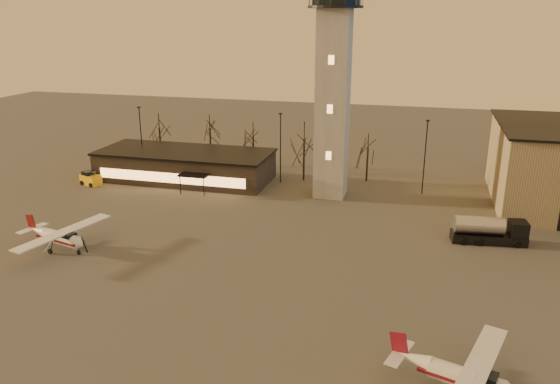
% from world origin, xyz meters
% --- Properties ---
extents(ground, '(220.00, 220.00, 0.00)m').
position_xyz_m(ground, '(0.00, 0.00, 0.00)').
color(ground, '#403D3B').
rests_on(ground, ground).
extents(control_tower, '(6.80, 6.80, 32.60)m').
position_xyz_m(control_tower, '(0.00, 30.00, 16.33)').
color(control_tower, gray).
rests_on(control_tower, ground).
extents(terminal, '(25.40, 12.20, 4.30)m').
position_xyz_m(terminal, '(-21.99, 31.98, 2.16)').
color(terminal, black).
rests_on(terminal, ground).
extents(light_poles, '(58.50, 12.25, 10.14)m').
position_xyz_m(light_poles, '(0.50, 31.00, 5.41)').
color(light_poles, black).
rests_on(light_poles, ground).
extents(tree_row, '(37.20, 9.20, 8.80)m').
position_xyz_m(tree_row, '(-13.70, 39.16, 5.94)').
color(tree_row, black).
rests_on(tree_row, ground).
extents(cessna_front, '(9.19, 11.32, 3.15)m').
position_xyz_m(cessna_front, '(15.57, -8.22, 1.08)').
color(cessna_front, silver).
rests_on(cessna_front, ground).
extents(cessna_rear, '(9.15, 11.42, 3.16)m').
position_xyz_m(cessna_rear, '(-23.52, 4.92, 1.08)').
color(cessna_rear, white).
rests_on(cessna_rear, ground).
extents(fuel_truck, '(7.89, 3.26, 2.85)m').
position_xyz_m(fuel_truck, '(19.13, 18.47, 1.13)').
color(fuel_truck, black).
rests_on(fuel_truck, ground).
extents(service_cart, '(3.43, 2.74, 1.94)m').
position_xyz_m(service_cart, '(-34.06, 25.94, 0.74)').
color(service_cart, '#ECAC0D').
rests_on(service_cart, ground).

